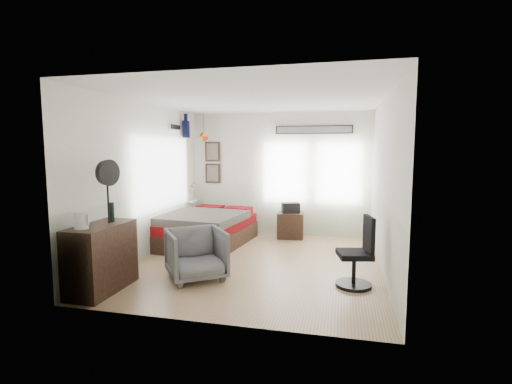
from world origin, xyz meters
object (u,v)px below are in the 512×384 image
armchair (196,254)px  dresser (102,258)px  bed (207,229)px  task_chair (358,258)px  nightstand (290,225)px

armchair → dresser: bearing=178.0°
dresser → armchair: dresser is taller
bed → task_chair: size_ratio=2.23×
nightstand → task_chair: 2.96m
armchair → task_chair: bearing=-31.3°
dresser → task_chair: bearing=15.4°
nightstand → armchair: bearing=-113.5°
nightstand → task_chair: (1.30, -2.65, 0.13)m
bed → task_chair: (2.86, -1.72, 0.08)m
armchair → task_chair: size_ratio=0.82×
task_chair → bed: bearing=136.4°
bed → armchair: size_ratio=2.71×
bed → armchair: bearing=-66.9°
dresser → nightstand: 4.13m
bed → task_chair: task_chair is taller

